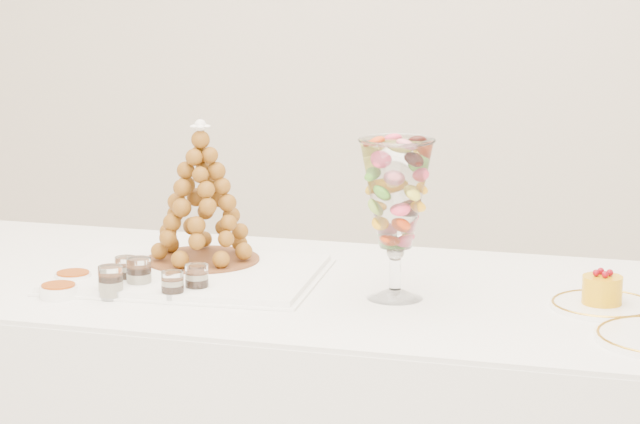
# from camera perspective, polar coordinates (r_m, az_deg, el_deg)

# --- Properties ---
(lace_tray) EXTENTS (0.57, 0.43, 0.02)m
(lace_tray) POSITION_cam_1_polar(r_m,az_deg,el_deg) (2.84, -5.97, -2.84)
(lace_tray) COLOR white
(lace_tray) RESTS_ON buffet_table
(macaron_vase) EXTENTS (0.16, 0.16, 0.34)m
(macaron_vase) POSITION_cam_1_polar(r_m,az_deg,el_deg) (2.62, 3.50, 0.73)
(macaron_vase) COLOR white
(macaron_vase) RESTS_ON buffet_table
(cake_plate) EXTENTS (0.22, 0.22, 0.01)m
(cake_plate) POSITION_cam_1_polar(r_m,az_deg,el_deg) (2.66, 12.83, -4.19)
(cake_plate) COLOR white
(cake_plate) RESTS_ON buffet_table
(verrine_a) EXTENTS (0.05, 0.05, 0.07)m
(verrine_a) POSITION_cam_1_polar(r_m,az_deg,el_deg) (2.79, -8.86, -2.70)
(verrine_a) COLOR white
(verrine_a) RESTS_ON buffet_table
(verrine_b) EXTENTS (0.06, 0.06, 0.07)m
(verrine_b) POSITION_cam_1_polar(r_m,az_deg,el_deg) (2.74, -8.28, -2.84)
(verrine_b) COLOR white
(verrine_b) RESTS_ON buffet_table
(verrine_c) EXTENTS (0.05, 0.05, 0.07)m
(verrine_c) POSITION_cam_1_polar(r_m,az_deg,el_deg) (2.69, -5.65, -3.11)
(verrine_c) COLOR white
(verrine_c) RESTS_ON buffet_table
(verrine_d) EXTENTS (0.05, 0.05, 0.07)m
(verrine_d) POSITION_cam_1_polar(r_m,az_deg,el_deg) (2.69, -9.55, -3.19)
(verrine_d) COLOR white
(verrine_d) RESTS_ON buffet_table
(verrine_e) EXTENTS (0.05, 0.05, 0.06)m
(verrine_e) POSITION_cam_1_polar(r_m,az_deg,el_deg) (2.66, -6.76, -3.39)
(verrine_e) COLOR white
(verrine_e) RESTS_ON buffet_table
(ramekin_back) EXTENTS (0.08, 0.08, 0.03)m
(ramekin_back) POSITION_cam_1_polar(r_m,az_deg,el_deg) (2.82, -11.22, -3.03)
(ramekin_back) COLOR white
(ramekin_back) RESTS_ON buffet_table
(ramekin_front) EXTENTS (0.08, 0.08, 0.03)m
(ramekin_front) POSITION_cam_1_polar(r_m,az_deg,el_deg) (2.73, -11.86, -3.58)
(ramekin_front) COLOR white
(ramekin_front) RESTS_ON buffet_table
(croquembouche) EXTENTS (0.28, 0.28, 0.33)m
(croquembouche) POSITION_cam_1_polar(r_m,az_deg,el_deg) (2.89, -5.44, 0.88)
(croquembouche) COLOR brown
(croquembouche) RESTS_ON lace_tray
(mousse_cake) EXTENTS (0.08, 0.08, 0.07)m
(mousse_cake) POSITION_cam_1_polar(r_m,az_deg,el_deg) (2.65, 12.78, -3.47)
(mousse_cake) COLOR #DD9C0A
(mousse_cake) RESTS_ON cake_plate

